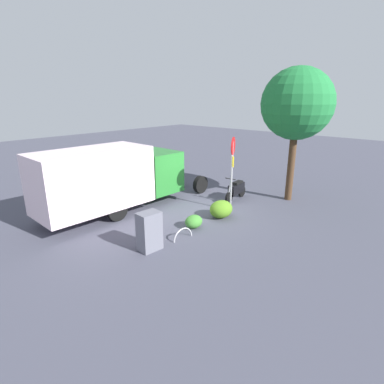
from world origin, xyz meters
TOP-DOWN VIEW (x-y plane):
  - ground_plane at (0.00, 0.00)m, footprint 60.00×60.00m
  - box_truck_near at (2.86, -2.64)m, footprint 8.31×2.38m
  - motorcycle at (-1.95, 0.44)m, footprint 1.81×0.55m
  - stop_sign at (-0.56, 1.08)m, footprint 0.71×0.33m
  - street_tree at (-3.69, 2.32)m, footprint 3.22×3.22m
  - utility_cabinet at (4.21, 1.17)m, footprint 0.76×0.57m
  - bike_rack_hoop at (2.93, 1.46)m, footprint 0.85×0.14m
  - shrub_near_sign at (0.39, 1.26)m, footprint 1.06×0.87m
  - shrub_mid_verge at (1.94, 1.10)m, footprint 0.74×0.60m

SIDE VIEW (x-z plane):
  - ground_plane at x=0.00m, z-range 0.00..0.00m
  - bike_rack_hoop at x=2.93m, z-range -0.43..0.43m
  - shrub_mid_verge at x=1.94m, z-range 0.00..0.50m
  - shrub_near_sign at x=0.39m, z-range 0.00..0.72m
  - motorcycle at x=-1.95m, z-range -0.08..1.12m
  - utility_cabinet at x=4.21m, z-range 0.00..1.30m
  - box_truck_near at x=2.86m, z-range 0.17..3.00m
  - stop_sign at x=-0.56m, z-range 0.54..3.78m
  - street_tree at x=-3.69m, z-range 1.42..7.55m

